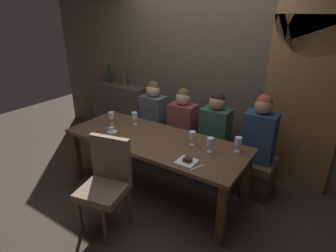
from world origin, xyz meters
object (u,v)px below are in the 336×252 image
Objects in this scene: banquette_bench at (184,153)px; wine_bottle_dark_red at (109,76)px; wine_bottle_pale_label at (124,79)px; dessert_plate at (187,161)px; dining_table at (155,145)px; espresso_cup at (112,130)px; diner_bearded at (183,116)px; wine_glass_near_left at (210,142)px; fork_on_table at (198,167)px; chair_near_side at (107,178)px; diner_far_end at (216,123)px; wine_glass_far_right at (238,141)px; wine_glass_end_right at (135,116)px; diner_near_end at (260,130)px; wine_glass_center_back at (192,136)px; diner_redhead at (153,108)px; wine_glass_center_front at (111,116)px.

wine_bottle_dark_red is (-1.74, 0.35, 0.84)m from banquette_bench.
wine_bottle_pale_label reaches higher than dessert_plate.
dining_table is at bearing -36.82° from wine_bottle_pale_label.
wine_bottle_pale_label is 2.72× the size of espresso_cup.
espresso_cup is (-0.54, -0.82, -0.03)m from diner_bearded.
wine_glass_near_left is 0.96× the size of fork_on_table.
chair_near_side is 1.28× the size of diner_far_end.
wine_glass_far_right is 1.00× the size of wine_glass_end_right.
wine_bottle_dark_red is 2.62m from wine_glass_near_left.
diner_far_end is at bearing 135.94° from wine_glass_far_right.
diner_near_end is at bearing 17.85° from wine_glass_end_right.
wine_glass_center_back is at bearing 147.73° from fork_on_table.
diner_far_end is 1.31m from espresso_cup.
diner_near_end is (1.57, -0.01, 0.03)m from diner_redhead.
wine_glass_far_right is at bearing -16.87° from wine_bottle_dark_red.
espresso_cup is (-0.08, -0.35, -0.09)m from wine_glass_end_right.
wine_glass_near_left is at bearing -70.71° from diner_far_end.
fork_on_table is at bearing -83.09° from wine_glass_near_left.
diner_far_end is 1.01m from fork_on_table.
diner_near_end reaches higher than wine_glass_center_back.
diner_far_end is 4.03× the size of dessert_plate.
wine_bottle_pale_label is at bearing 137.86° from wine_glass_end_right.
wine_glass_center_back is (0.45, -0.60, 0.62)m from banquette_bench.
diner_redhead is 1.62m from fork_on_table.
espresso_cup reaches higher than dining_table.
diner_bearded is 0.75m from wine_glass_center_back.
diner_near_end is 6.84× the size of espresso_cup.
wine_bottle_pale_label reaches higher than diner_bearded.
wine_glass_far_right is (-0.10, -0.46, 0.02)m from diner_near_end.
wine_bottle_pale_label is at bearing 143.18° from dining_table.
banquette_bench is at bearing 35.58° from diner_bearded.
wine_bottle_pale_label is (-1.39, 1.04, 0.42)m from dining_table.
wine_glass_far_right is (0.46, -0.44, 0.05)m from diner_far_end.
wine_bottle_pale_label is 2.39m from dessert_plate.
wine_glass_center_back is 1.04m from espresso_cup.
diner_bearded is 4.51× the size of wine_glass_center_back.
wine_glass_near_left is (2.42, -0.98, -0.21)m from wine_bottle_dark_red.
diner_near_end is 2.52× the size of wine_bottle_pale_label.
dining_table is 6.75× the size of wine_bottle_pale_label.
wine_glass_center_back is (0.47, -0.58, 0.05)m from diner_bearded.
diner_far_end is at bearing 88.14° from wine_glass_center_back.
dessert_plate is (1.33, -0.31, -0.10)m from wine_glass_center_front.
wine_glass_center_front is 1.00× the size of wine_glass_near_left.
dining_table is 2.98× the size of diner_bearded.
wine_glass_far_right is at bearing 55.98° from dessert_plate.
diner_redhead is at bearing 162.08° from wine_glass_far_right.
wine_bottle_pale_label is at bearing 126.58° from chair_near_side.
diner_far_end reaches higher than dining_table.
wine_glass_near_left is (0.68, 0.07, 0.20)m from dining_table.
wine_bottle_dark_red reaches higher than wine_glass_center_front.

